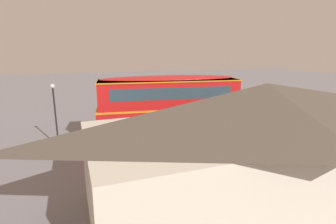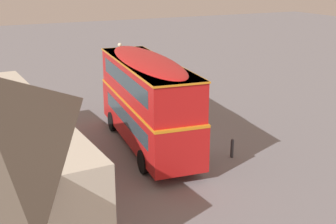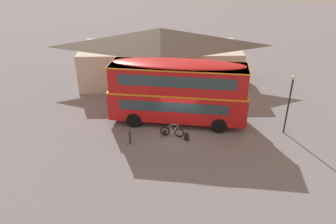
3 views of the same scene
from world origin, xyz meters
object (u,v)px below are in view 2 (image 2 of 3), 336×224
Objects in this scene: double_decker_bus at (147,98)px; kerb_bollard at (232,148)px; touring_bicycle at (187,136)px; water_bottle_green_metal at (200,143)px; street_lamp at (120,67)px; backpack_on_ground at (185,130)px.

double_decker_bus reaches higher than kerb_bollard.
touring_bicycle is at bearing 21.35° from kerb_bollard.
water_bottle_green_metal is (-1.13, -2.56, -2.53)m from double_decker_bus.
touring_bicycle reaches higher than water_bottle_green_metal.
water_bottle_green_metal is at bearing 17.28° from kerb_bollard.
street_lamp reaches higher than touring_bicycle.
touring_bicycle is 3.02× the size of backpack_on_ground.
backpack_on_ground is at bearing 9.06° from kerb_bollard.
street_lamp is (6.97, 1.29, 2.42)m from backpack_on_ground.
double_decker_bus is 2.34× the size of street_lamp.
touring_bicycle is at bearing -101.51° from double_decker_bus.
water_bottle_green_metal is 2.19m from kerb_bollard.
backpack_on_ground is at bearing -0.92° from water_bottle_green_metal.
backpack_on_ground is at bearing -23.17° from touring_bicycle.
water_bottle_green_metal is at bearing -147.87° from touring_bicycle.
street_lamp is at bearing -9.73° from double_decker_bus.
backpack_on_ground reaches higher than water_bottle_green_metal.
water_bottle_green_metal is 0.25× the size of kerb_bollard.
double_decker_bus is 7.74m from street_lamp.
street_lamp is at bearing 5.83° from touring_bicycle.
backpack_on_ground is 7.49m from street_lamp.
water_bottle_green_metal is (-1.78, 0.03, -0.18)m from backpack_on_ground.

